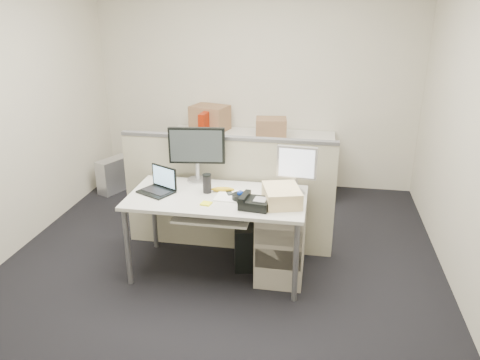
% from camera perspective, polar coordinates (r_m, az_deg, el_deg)
% --- Properties ---
extents(floor, '(4.00, 4.50, 0.01)m').
position_cam_1_polar(floor, '(4.30, -2.64, -11.01)').
color(floor, black).
rests_on(floor, ground).
extents(wall_back, '(4.00, 0.02, 2.70)m').
position_cam_1_polar(wall_back, '(5.93, 1.93, 12.11)').
color(wall_back, beige).
rests_on(wall_back, ground).
extents(wall_front, '(4.00, 0.02, 2.70)m').
position_cam_1_polar(wall_front, '(1.79, -19.39, -11.53)').
color(wall_front, beige).
rests_on(wall_front, ground).
extents(desk, '(1.50, 0.75, 0.73)m').
position_cam_1_polar(desk, '(3.98, -2.80, -2.83)').
color(desk, silver).
rests_on(desk, floor).
extents(keyboard_tray, '(0.62, 0.32, 0.02)m').
position_cam_1_polar(keyboard_tray, '(3.84, -3.38, -4.52)').
color(keyboard_tray, silver).
rests_on(keyboard_tray, desk).
extents(drawer_pedestal, '(0.40, 0.55, 0.65)m').
position_cam_1_polar(drawer_pedestal, '(4.10, 5.02, -7.42)').
color(drawer_pedestal, '#ADA491').
rests_on(drawer_pedestal, floor).
extents(cubicle_partition, '(2.00, 0.06, 1.10)m').
position_cam_1_polar(cubicle_partition, '(4.43, -1.52, -1.88)').
color(cubicle_partition, tan).
rests_on(cubicle_partition, floor).
extents(back_counter, '(2.00, 0.60, 0.72)m').
position_cam_1_polar(back_counter, '(5.86, 1.36, 2.02)').
color(back_counter, '#ADA491').
rests_on(back_counter, floor).
extents(monitor_main, '(0.52, 0.26, 0.50)m').
position_cam_1_polar(monitor_main, '(4.22, -5.25, 3.10)').
color(monitor_main, black).
rests_on(monitor_main, desk).
extents(monitor_small, '(0.35, 0.19, 0.41)m').
position_cam_1_polar(monitor_small, '(3.96, 6.91, 1.15)').
color(monitor_small, '#B7B7BC').
rests_on(monitor_small, desk).
extents(laptop, '(0.35, 0.32, 0.21)m').
position_cam_1_polar(laptop, '(4.04, -10.29, -0.14)').
color(laptop, black).
rests_on(laptop, desk).
extents(trackball, '(0.15, 0.15, 0.05)m').
position_cam_1_polar(trackball, '(3.86, 0.04, -2.10)').
color(trackball, black).
rests_on(trackball, desk).
extents(desk_phone, '(0.26, 0.22, 0.07)m').
position_cam_1_polar(desk_phone, '(3.72, 1.84, -2.88)').
color(desk_phone, black).
rests_on(desk_phone, desk).
extents(paper_stack, '(0.21, 0.27, 0.01)m').
position_cam_1_polar(paper_stack, '(3.95, -1.41, -1.93)').
color(paper_stack, white).
rests_on(paper_stack, desk).
extents(sticky_pad, '(0.09, 0.09, 0.01)m').
position_cam_1_polar(sticky_pad, '(3.80, -4.15, -2.88)').
color(sticky_pad, '#FBFF1D').
rests_on(sticky_pad, desk).
extents(travel_mug, '(0.08, 0.08, 0.15)m').
position_cam_1_polar(travel_mug, '(4.01, -4.04, -0.50)').
color(travel_mug, black).
rests_on(travel_mug, desk).
extents(banana, '(0.21, 0.08, 0.04)m').
position_cam_1_polar(banana, '(4.03, -2.12, -1.15)').
color(banana, gold).
rests_on(banana, desk).
extents(cellphone, '(0.08, 0.11, 0.01)m').
position_cam_1_polar(cellphone, '(3.98, -1.26, -1.71)').
color(cellphone, black).
rests_on(cellphone, desk).
extents(manila_folders, '(0.36, 0.42, 0.13)m').
position_cam_1_polar(manila_folders, '(3.81, 5.10, -1.89)').
color(manila_folders, '#F7E19C').
rests_on(manila_folders, desk).
extents(keyboard, '(0.47, 0.20, 0.03)m').
position_cam_1_polar(keyboard, '(3.86, -2.53, -4.00)').
color(keyboard, black).
rests_on(keyboard, keyboard_tray).
extents(pc_tower_desk, '(0.25, 0.46, 0.40)m').
position_cam_1_polar(pc_tower_desk, '(4.33, 0.49, -7.56)').
color(pc_tower_desk, black).
rests_on(pc_tower_desk, floor).
extents(pc_tower_spare_dark, '(0.26, 0.52, 0.47)m').
position_cam_1_polar(pc_tower_spare_dark, '(5.87, -9.35, 0.47)').
color(pc_tower_spare_dark, black).
rests_on(pc_tower_spare_dark, floor).
extents(pc_tower_spare_silver, '(0.34, 0.49, 0.42)m').
position_cam_1_polar(pc_tower_spare_silver, '(6.12, -15.03, 0.63)').
color(pc_tower_spare_silver, '#B7B7BC').
rests_on(pc_tower_spare_silver, floor).
extents(cardboard_box_left, '(0.51, 0.44, 0.33)m').
position_cam_1_polar(cardboard_box_left, '(5.93, -3.69, 7.48)').
color(cardboard_box_left, '#8B6146').
rests_on(cardboard_box_left, back_counter).
extents(cardboard_box_right, '(0.39, 0.32, 0.26)m').
position_cam_1_polar(cardboard_box_right, '(5.57, 3.81, 6.22)').
color(cardboard_box_right, '#8B6146').
rests_on(cardboard_box_right, back_counter).
extents(red_binder, '(0.10, 0.32, 0.30)m').
position_cam_1_polar(red_binder, '(5.72, -4.23, 6.81)').
color(red_binder, '#901C06').
rests_on(red_binder, back_counter).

